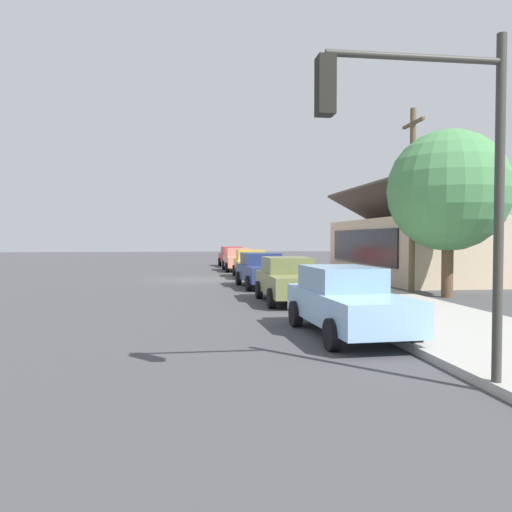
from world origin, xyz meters
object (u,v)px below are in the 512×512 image
Objects in this scene: car_cherry at (232,256)px; shade_tree at (448,191)px; car_navy at (262,270)px; car_olive at (289,279)px; car_coral at (238,259)px; car_skyblue at (346,300)px; fire_hydrant_red at (257,263)px; utility_pole_wooden at (412,197)px; traffic_light_main at (430,152)px; car_mustard at (251,263)px.

shade_tree is (22.70, 6.21, 3.26)m from car_cherry.
car_navy and car_olive have the same top height.
car_coral is at bearing -4.21° from car_cherry.
car_skyblue is 0.74× the size of shade_tree.
car_navy is at bearing -179.12° from car_olive.
car_olive is 6.23× the size of fire_hydrant_red.
car_cherry reaches higher than fire_hydrant_red.
car_skyblue is (6.21, 0.10, 0.00)m from car_olive.
car_navy and car_skyblue have the same top height.
car_navy is 11.86m from car_skyblue.
car_olive reaches higher than fire_hydrant_red.
utility_pole_wooden is at bearing 18.83° from car_coral.
car_navy is 1.05× the size of car_olive.
car_skyblue is (23.83, 0.08, 0.00)m from car_coral.
car_olive is 0.85× the size of traffic_light_main.
car_olive is at bearing 178.48° from car_skyblue.
car_cherry is 34.25m from traffic_light_main.
car_olive is 0.94× the size of car_skyblue.
car_mustard and car_navy have the same top height.
fire_hydrant_red is at bearing 176.78° from traffic_light_main.
fire_hydrant_red is (-18.08, -4.84, -3.58)m from shade_tree.
car_skyblue is 10.25m from utility_pole_wooden.
shade_tree is 0.85× the size of utility_pole_wooden.
car_mustard is 0.99× the size of car_olive.
utility_pole_wooden reaches higher than fire_hydrant_red.
fire_hydrant_red is (-24.92, 1.40, -0.32)m from car_skyblue.
car_cherry is at bearing -177.69° from car_mustard.
car_mustard and car_skyblue have the same top height.
shade_tree reaches higher than fire_hydrant_red.
car_coral and car_navy have the same top height.
shade_tree reaches higher than car_navy.
car_coral is 28.55m from traffic_light_main.
car_skyblue is 0.91× the size of traffic_light_main.
utility_pole_wooden is 17.60m from fire_hydrant_red.
utility_pole_wooden is (15.69, 5.48, 3.11)m from car_coral.
shade_tree is (5.02, 6.43, 3.26)m from car_navy.
car_olive is 6.60m from utility_pole_wooden.
car_olive is 0.59× the size of utility_pole_wooden.
traffic_light_main reaches higher than car_navy.
traffic_light_main reaches higher than car_cherry.
shade_tree is at bearing 30.94° from car_mustard.
fire_hydrant_red is (-1.10, 1.48, -0.32)m from car_coral.
car_mustard is 11.61m from utility_pole_wooden.
fire_hydrant_red is (-18.72, 1.49, -0.32)m from car_olive.
car_cherry is 5.72m from car_coral.
traffic_light_main is at bearing -5.67° from car_skyblue.
shade_tree is at bearing 49.17° from car_navy.
car_navy is 8.79m from shade_tree.
car_coral is 0.98× the size of car_mustard.
car_mustard is (5.85, 0.17, 0.00)m from car_coral.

